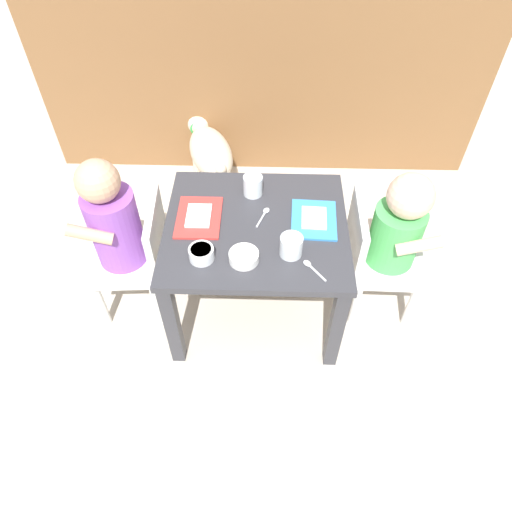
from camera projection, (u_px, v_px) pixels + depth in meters
ground_plane at (256, 304)px, 1.84m from camera, size 7.00×7.00×0.00m
kitchen_cabinet_back at (262, 61)px, 2.19m from camera, size 2.04×0.37×0.95m
dining_table at (256, 241)px, 1.57m from camera, size 0.60×0.54×0.44m
seated_child_left at (118, 227)px, 1.55m from camera, size 0.30×0.30×0.67m
seated_child_right at (393, 232)px, 1.56m from camera, size 0.28×0.28×0.62m
dog at (209, 149)px, 2.19m from camera, size 0.30×0.47×0.30m
food_tray_left at (199, 217)px, 1.53m from camera, size 0.15×0.20×0.02m
food_tray_right at (314, 219)px, 1.52m from camera, size 0.16×0.19×0.02m
water_cup_left at (291, 247)px, 1.41m from camera, size 0.07×0.07×0.07m
water_cup_right at (253, 187)px, 1.59m from camera, size 0.07×0.07×0.07m
veggie_bowl_near at (201, 253)px, 1.40m from camera, size 0.08×0.08×0.04m
veggie_bowl_far at (244, 256)px, 1.40m from camera, size 0.09×0.09×0.03m
spoon_by_left_tray at (313, 268)px, 1.39m from camera, size 0.07×0.09×0.01m
spoon_by_right_tray at (264, 215)px, 1.54m from camera, size 0.05×0.10×0.01m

